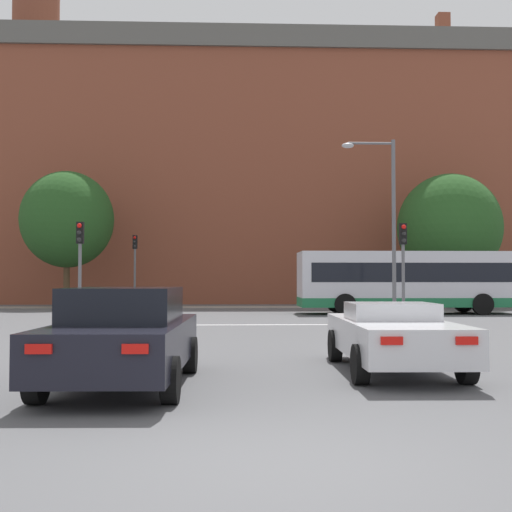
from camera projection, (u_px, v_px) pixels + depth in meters
name	position (u px, v px, depth m)	size (l,w,h in m)	color
ground_plane	(288.00, 466.00, 5.72)	(400.00, 400.00, 0.00)	#545456
stop_line_strip	(246.00, 325.00, 23.31)	(9.49, 0.30, 0.01)	silver
far_pavement	(240.00, 307.00, 38.18)	(70.54, 2.50, 0.01)	gray
brick_civic_building	(234.00, 174.00, 48.28)	(46.58, 11.83, 26.54)	brown
car_saloon_left	(124.00, 336.00, 9.96)	(2.10, 4.66, 1.53)	black
car_roadster_right	(392.00, 335.00, 11.57)	(1.98, 4.67, 1.23)	silver
bus_crossing_lead	(407.00, 281.00, 30.94)	(10.40, 2.77, 2.98)	silver
traffic_light_near_right	(403.00, 255.00, 24.15)	(0.26, 0.31, 3.78)	slate
traffic_light_near_left	(80.00, 255.00, 23.41)	(0.26, 0.31, 3.76)	slate
traffic_light_far_left	(135.00, 259.00, 37.31)	(0.26, 0.31, 4.23)	slate
street_lamp_junction	(385.00, 210.00, 26.41)	(2.23, 0.36, 7.43)	slate
pedestrian_waiting	(381.00, 290.00, 39.06)	(0.43, 0.45, 1.75)	black
tree_by_building	(449.00, 228.00, 38.26)	(6.13, 6.13, 7.96)	#4C3823
tree_kerbside	(67.00, 220.00, 37.45)	(5.38, 5.38, 7.98)	#4C3823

